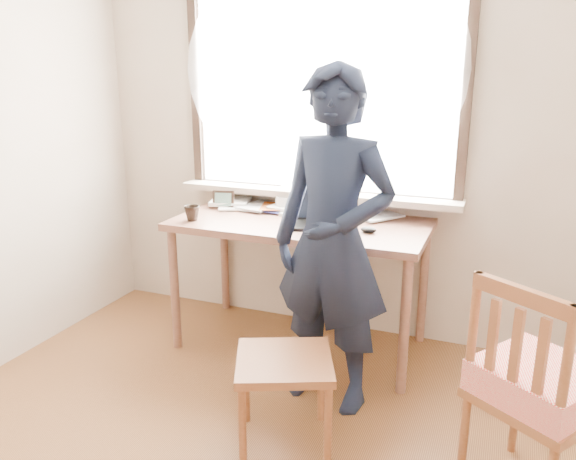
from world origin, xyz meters
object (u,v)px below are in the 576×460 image
at_px(laptop, 319,215).
at_px(work_chair, 284,372).
at_px(mug_white, 285,204).
at_px(side_chair, 537,386).
at_px(desk, 301,234).
at_px(mug_dark, 192,213).
at_px(person, 333,242).

distance_m(laptop, work_chair, 1.07).
bearing_deg(mug_white, side_chair, -35.73).
distance_m(desk, side_chair, 1.62).
bearing_deg(desk, mug_white, 133.76).
distance_m(mug_dark, side_chair, 2.08).
xyz_separation_m(desk, laptop, (0.13, -0.03, 0.14)).
height_order(desk, person, person).
xyz_separation_m(laptop, side_chair, (1.20, -0.86, -0.37)).
distance_m(work_chair, side_chair, 1.06).
bearing_deg(mug_white, person, -52.36).
xyz_separation_m(mug_dark, work_chair, (0.89, -0.72, -0.49)).
height_order(desk, work_chair, desk).
relative_size(work_chair, person, 0.32).
xyz_separation_m(mug_white, side_chair, (1.50, -1.08, -0.37)).
bearing_deg(mug_dark, person, -15.73).
bearing_deg(desk, laptop, -14.47).
height_order(side_chair, person, person).
relative_size(laptop, side_chair, 0.43).
distance_m(laptop, mug_dark, 0.77).
bearing_deg(mug_dark, mug_white, 44.10).
height_order(mug_dark, work_chair, mug_dark).
height_order(laptop, mug_dark, laptop).
relative_size(mug_dark, side_chair, 0.10).
height_order(laptop, mug_white, laptop).
relative_size(desk, side_chair, 1.60).
bearing_deg(work_chair, person, 79.83).
xyz_separation_m(mug_dark, person, (0.97, -0.27, 0.01)).
bearing_deg(laptop, mug_dark, -164.55).
bearing_deg(desk, side_chair, -34.05).
height_order(desk, side_chair, side_chair).
bearing_deg(laptop, mug_white, 144.31).
distance_m(mug_white, work_chair, 1.33).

